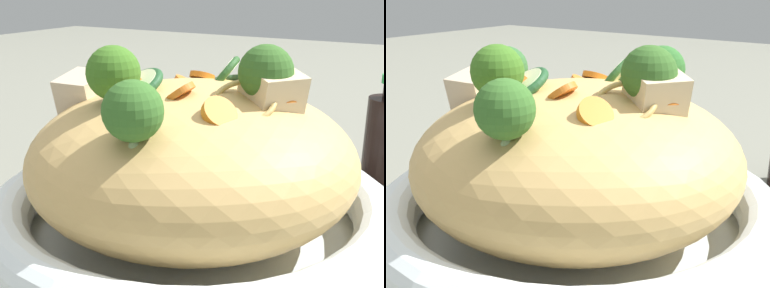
% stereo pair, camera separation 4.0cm
% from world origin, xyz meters
% --- Properties ---
extents(ground_plane, '(3.00, 3.00, 0.00)m').
position_xyz_m(ground_plane, '(0.00, 0.00, 0.00)').
color(ground_plane, slate).
extents(serving_bowl, '(0.33, 0.33, 0.06)m').
position_xyz_m(serving_bowl, '(0.00, 0.00, 0.03)').
color(serving_bowl, white).
rests_on(serving_bowl, ground_plane).
extents(noodle_heap, '(0.26, 0.26, 0.13)m').
position_xyz_m(noodle_heap, '(0.00, 0.00, 0.08)').
color(noodle_heap, tan).
rests_on(noodle_heap, serving_bowl).
extents(broccoli_florets, '(0.23, 0.20, 0.06)m').
position_xyz_m(broccoli_florets, '(0.00, -0.00, 0.15)').
color(broccoli_florets, '#9EBF79').
rests_on(broccoli_florets, serving_bowl).
extents(carrot_coins, '(0.15, 0.15, 0.03)m').
position_xyz_m(carrot_coins, '(-0.00, 0.00, 0.14)').
color(carrot_coins, orange).
rests_on(carrot_coins, serving_bowl).
extents(zucchini_slices, '(0.16, 0.09, 0.04)m').
position_xyz_m(zucchini_slices, '(-0.03, -0.01, 0.14)').
color(zucchini_slices, beige).
rests_on(zucchini_slices, serving_bowl).
extents(chicken_chunks, '(0.07, 0.20, 0.05)m').
position_xyz_m(chicken_chunks, '(0.00, -0.01, 0.14)').
color(chicken_chunks, beige).
rests_on(chicken_chunks, serving_bowl).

